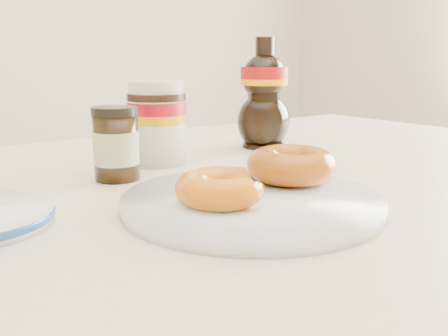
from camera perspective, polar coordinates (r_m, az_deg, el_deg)
dining_table at (r=0.67m, az=0.53°, el=-8.42°), size 1.40×0.90×0.75m
plate at (r=0.53m, az=3.18°, el=-3.84°), size 0.28×0.28×0.01m
donut_bitten at (r=0.50m, az=-0.44°, el=-2.27°), size 0.11×0.11×0.03m
donut_whole at (r=0.60m, az=7.69°, el=0.38°), size 0.14×0.14×0.04m
nutella_jar at (r=0.75m, az=-7.66°, el=5.50°), size 0.09×0.09×0.12m
syrup_bottle at (r=0.89m, az=4.59°, el=8.50°), size 0.12×0.11×0.19m
dark_jar at (r=0.66m, az=-12.23°, el=2.64°), size 0.06×0.06×0.10m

